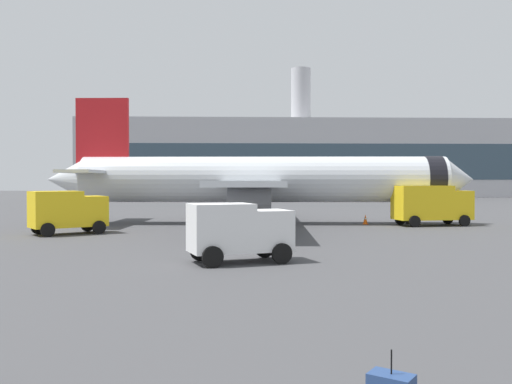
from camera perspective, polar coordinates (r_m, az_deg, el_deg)
name	(u,v)px	position (r m, az deg, el deg)	size (l,w,h in m)	color
airplane_at_gate	(261,180)	(46.02, 0.48, 1.25)	(35.74, 32.21, 10.50)	silver
service_truck	(67,210)	(39.13, -18.90, -1.79)	(5.21, 4.51, 2.90)	yellow
fuel_truck	(431,203)	(46.22, 17.63, -1.14)	(6.29, 3.43, 3.20)	yellow
cargo_van	(239,229)	(24.20, -1.80, -3.89)	(4.80, 3.43, 2.60)	white
safety_cone_near	(252,216)	(51.12, -0.43, -2.46)	(0.44, 0.44, 0.72)	#F2590C
safety_cone_mid	(365,219)	(46.34, 11.23, -2.79)	(0.44, 0.44, 0.83)	#F2590C
safety_cone_far	(238,217)	(50.30, -1.84, -2.57)	(0.44, 0.44, 0.63)	#F2590C
terminal_building	(324,159)	(126.41, 7.09, 3.43)	(108.19, 17.55, 29.00)	#B2B2B7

